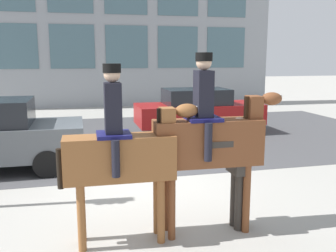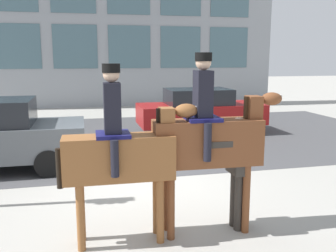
# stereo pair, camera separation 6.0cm
# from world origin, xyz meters

# --- Properties ---
(ground_plane) EXTENTS (80.00, 80.00, 0.00)m
(ground_plane) POSITION_xyz_m (0.00, 0.00, 0.00)
(ground_plane) COLOR #9E9B93
(road_surface) EXTENTS (18.92, 8.50, 0.01)m
(road_surface) POSITION_xyz_m (0.00, 4.75, 0.00)
(road_surface) COLOR #444447
(road_surface) RESTS_ON ground_plane
(mounted_horse_lead) EXTENTS (1.96, 0.65, 2.51)m
(mounted_horse_lead) POSITION_xyz_m (-0.66, -2.16, 1.31)
(mounted_horse_lead) COLOR brown
(mounted_horse_lead) RESTS_ON ground_plane
(mounted_horse_companion) EXTENTS (2.01, 0.65, 2.66)m
(mounted_horse_companion) POSITION_xyz_m (0.63, -2.13, 1.43)
(mounted_horse_companion) COLOR brown
(mounted_horse_companion) RESTS_ON ground_plane
(pedestrian_bystander) EXTENTS (0.82, 0.44, 1.73)m
(pedestrian_bystander) POSITION_xyz_m (1.06, -2.14, 1.02)
(pedestrian_bystander) COLOR #332D28
(pedestrian_bystander) RESTS_ON ground_plane
(street_car_far_lane) EXTENTS (4.25, 1.78, 1.54)m
(street_car_far_lane) POSITION_xyz_m (2.77, 4.95, 0.81)
(street_car_far_lane) COLOR maroon
(street_car_far_lane) RESTS_ON ground_plane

